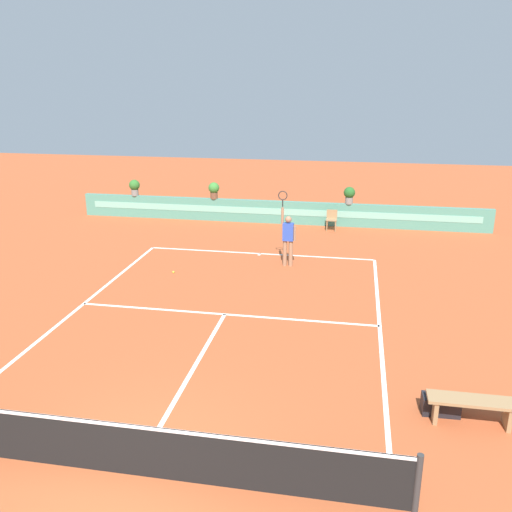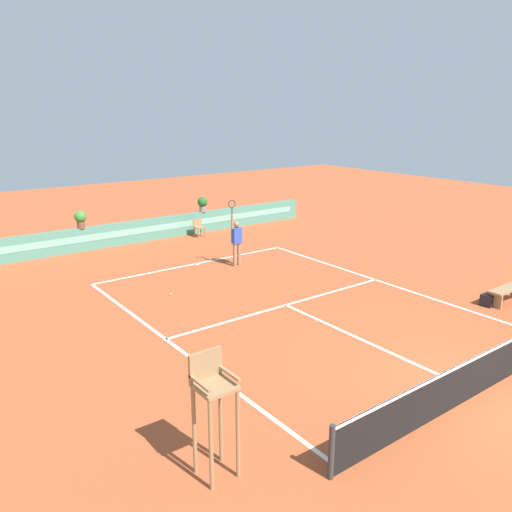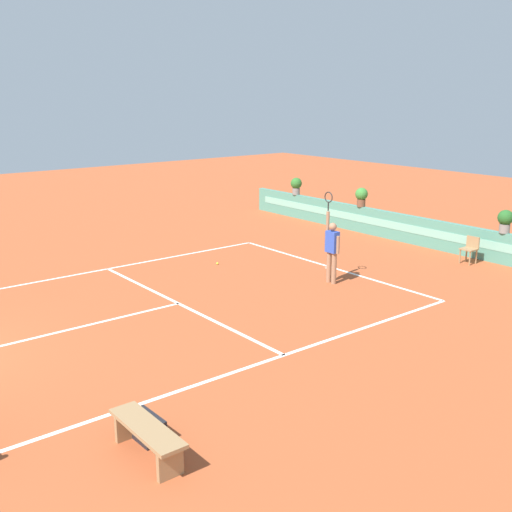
{
  "view_description": "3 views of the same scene",
  "coord_description": "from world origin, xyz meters",
  "px_view_note": "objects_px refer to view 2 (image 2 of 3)",
  "views": [
    {
      "loc": [
        3.27,
        -6.81,
        6.08
      ],
      "look_at": [
        0.47,
        8.57,
        1.0
      ],
      "focal_mm": 38.33,
      "sensor_mm": 36.0,
      "label": 1
    },
    {
      "loc": [
        -9.66,
        -5.0,
        5.84
      ],
      "look_at": [
        0.47,
        8.57,
        1.0
      ],
      "focal_mm": 36.33,
      "sensor_mm": 36.0,
      "label": 2
    },
    {
      "loc": [
        12.86,
        -1.3,
        5.19
      ],
      "look_at": [
        0.47,
        8.57,
        1.0
      ],
      "focal_mm": 43.06,
      "sensor_mm": 36.0,
      "label": 3
    }
  ],
  "objects_px": {
    "potted_plant_right": "(202,203)",
    "potted_plant_left": "(80,218)",
    "umpire_chair": "(213,401)",
    "gear_bag": "(491,299)",
    "tennis_ball_near_baseline": "(171,294)",
    "bench_courtside": "(507,292)",
    "ball_kid_chair": "(199,227)",
    "tennis_player": "(237,239)"
  },
  "relations": [
    {
      "from": "bench_courtside",
      "to": "potted_plant_left",
      "type": "distance_m",
      "value": 16.36
    },
    {
      "from": "gear_bag",
      "to": "potted_plant_left",
      "type": "xyz_separation_m",
      "value": [
        -7.98,
        13.72,
        1.23
      ]
    },
    {
      "from": "bench_courtside",
      "to": "potted_plant_right",
      "type": "distance_m",
      "value": 14.22
    },
    {
      "from": "umpire_chair",
      "to": "ball_kid_chair",
      "type": "distance_m",
      "value": 16.61
    },
    {
      "from": "ball_kid_chair",
      "to": "tennis_ball_near_baseline",
      "type": "distance_m",
      "value": 7.98
    },
    {
      "from": "ball_kid_chair",
      "to": "tennis_player",
      "type": "relative_size",
      "value": 0.33
    },
    {
      "from": "ball_kid_chair",
      "to": "potted_plant_left",
      "type": "distance_m",
      "value": 5.39
    },
    {
      "from": "umpire_chair",
      "to": "ball_kid_chair",
      "type": "relative_size",
      "value": 2.52
    },
    {
      "from": "ball_kid_chair",
      "to": "potted_plant_right",
      "type": "relative_size",
      "value": 1.17
    },
    {
      "from": "potted_plant_right",
      "to": "potted_plant_left",
      "type": "relative_size",
      "value": 1.0
    },
    {
      "from": "tennis_ball_near_baseline",
      "to": "potted_plant_right",
      "type": "bearing_deg",
      "value": 52.1
    },
    {
      "from": "potted_plant_left",
      "to": "bench_courtside",
      "type": "bearing_deg",
      "value": -58.73
    },
    {
      "from": "bench_courtside",
      "to": "tennis_ball_near_baseline",
      "type": "bearing_deg",
      "value": 139.44
    },
    {
      "from": "potted_plant_right",
      "to": "bench_courtside",
      "type": "bearing_deg",
      "value": -79.69
    },
    {
      "from": "gear_bag",
      "to": "tennis_ball_near_baseline",
      "type": "distance_m",
      "value": 10.06
    },
    {
      "from": "gear_bag",
      "to": "tennis_player",
      "type": "bearing_deg",
      "value": 116.12
    },
    {
      "from": "potted_plant_right",
      "to": "ball_kid_chair",
      "type": "bearing_deg",
      "value": -132.56
    },
    {
      "from": "umpire_chair",
      "to": "potted_plant_right",
      "type": "relative_size",
      "value": 2.96
    },
    {
      "from": "umpire_chair",
      "to": "ball_kid_chair",
      "type": "xyz_separation_m",
      "value": [
        8.24,
        14.39,
        -0.86
      ]
    },
    {
      "from": "umpire_chair",
      "to": "gear_bag",
      "type": "relative_size",
      "value": 3.06
    },
    {
      "from": "umpire_chair",
      "to": "tennis_player",
      "type": "relative_size",
      "value": 0.83
    },
    {
      "from": "bench_courtside",
      "to": "potted_plant_right",
      "type": "bearing_deg",
      "value": 100.31
    },
    {
      "from": "umpire_chair",
      "to": "gear_bag",
      "type": "bearing_deg",
      "value": 7.3
    },
    {
      "from": "bench_courtside",
      "to": "tennis_ball_near_baseline",
      "type": "height_order",
      "value": "bench_courtside"
    },
    {
      "from": "bench_courtside",
      "to": "tennis_player",
      "type": "xyz_separation_m",
      "value": [
        -4.45,
        8.3,
        0.67
      ]
    },
    {
      "from": "bench_courtside",
      "to": "potted_plant_right",
      "type": "xyz_separation_m",
      "value": [
        -2.54,
        13.96,
        1.04
      ]
    },
    {
      "from": "tennis_player",
      "to": "bench_courtside",
      "type": "bearing_deg",
      "value": -61.79
    },
    {
      "from": "tennis_ball_near_baseline",
      "to": "potted_plant_left",
      "type": "bearing_deg",
      "value": 93.48
    },
    {
      "from": "bench_courtside",
      "to": "potted_plant_left",
      "type": "bearing_deg",
      "value": 121.27
    },
    {
      "from": "gear_bag",
      "to": "bench_courtside",
      "type": "bearing_deg",
      "value": -25.15
    },
    {
      "from": "umpire_chair",
      "to": "tennis_ball_near_baseline",
      "type": "relative_size",
      "value": 31.47
    },
    {
      "from": "umpire_chair",
      "to": "potted_plant_left",
      "type": "relative_size",
      "value": 2.96
    },
    {
      "from": "tennis_player",
      "to": "ball_kid_chair",
      "type": "bearing_deg",
      "value": 75.87
    },
    {
      "from": "potted_plant_left",
      "to": "ball_kid_chair",
      "type": "bearing_deg",
      "value": -7.92
    },
    {
      "from": "ball_kid_chair",
      "to": "potted_plant_right",
      "type": "height_order",
      "value": "potted_plant_right"
    },
    {
      "from": "ball_kid_chair",
      "to": "bench_courtside",
      "type": "relative_size",
      "value": 0.53
    },
    {
      "from": "bench_courtside",
      "to": "gear_bag",
      "type": "relative_size",
      "value": 2.29
    },
    {
      "from": "ball_kid_chair",
      "to": "tennis_player",
      "type": "height_order",
      "value": "tennis_player"
    },
    {
      "from": "potted_plant_right",
      "to": "potted_plant_left",
      "type": "distance_m",
      "value": 5.93
    },
    {
      "from": "tennis_player",
      "to": "tennis_ball_near_baseline",
      "type": "height_order",
      "value": "tennis_player"
    },
    {
      "from": "umpire_chair",
      "to": "bench_courtside",
      "type": "distance_m",
      "value": 11.55
    },
    {
      "from": "ball_kid_chair",
      "to": "tennis_ball_near_baseline",
      "type": "bearing_deg",
      "value": -127.32
    }
  ]
}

